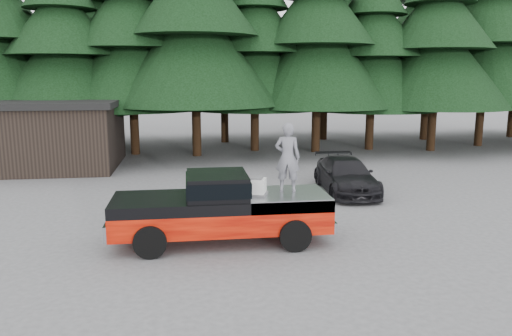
{
  "coord_description": "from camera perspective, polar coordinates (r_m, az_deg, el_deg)",
  "views": [
    {
      "loc": [
        -1.52,
        -13.55,
        4.55
      ],
      "look_at": [
        0.35,
        0.0,
        1.96
      ],
      "focal_mm": 35.0,
      "sensor_mm": 36.0,
      "label": 1
    }
  ],
  "objects": [
    {
      "name": "air_compressor",
      "position": [
        13.45,
        -0.27,
        -2.19
      ],
      "size": [
        0.75,
        0.68,
        0.43
      ],
      "primitive_type": "cube",
      "rotation": [
        0.0,
        0.0,
        -0.31
      ],
      "color": "silver",
      "rests_on": "pickup_truck"
    },
    {
      "name": "treeline",
      "position": [
        30.97,
        -4.44,
        16.56
      ],
      "size": [
        60.15,
        16.05,
        17.5
      ],
      "color": "black",
      "rests_on": "ground"
    },
    {
      "name": "ground",
      "position": [
        14.37,
        -1.41,
        -7.74
      ],
      "size": [
        120.0,
        120.0,
        0.0
      ],
      "primitive_type": "plane",
      "color": "#505052",
      "rests_on": "ground"
    },
    {
      "name": "man_on_bed",
      "position": [
        13.77,
        3.62,
        1.23
      ],
      "size": [
        0.8,
        0.64,
        1.91
      ],
      "primitive_type": "imported",
      "rotation": [
        0.0,
        0.0,
        2.85
      ],
      "color": "slate",
      "rests_on": "pickup_truck"
    },
    {
      "name": "utility_building",
      "position": [
        26.77,
        -24.11,
        3.59
      ],
      "size": [
        8.4,
        6.4,
        3.3
      ],
      "color": "black",
      "rests_on": "ground"
    },
    {
      "name": "pickup_truck",
      "position": [
        13.71,
        -4.0,
        -5.77
      ],
      "size": [
        6.0,
        2.04,
        1.33
      ],
      "primitive_type": null,
      "color": "red",
      "rests_on": "ground"
    },
    {
      "name": "truck_cab",
      "position": [
        13.46,
        -4.48,
        -1.86
      ],
      "size": [
        1.66,
        1.9,
        0.59
      ],
      "primitive_type": "cube",
      "color": "black",
      "rests_on": "pickup_truck"
    },
    {
      "name": "parked_car",
      "position": [
        19.71,
        10.23,
        -0.84
      ],
      "size": [
        2.06,
        4.63,
        1.32
      ],
      "primitive_type": "imported",
      "rotation": [
        0.0,
        0.0,
        -0.05
      ],
      "color": "black",
      "rests_on": "ground"
    }
  ]
}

